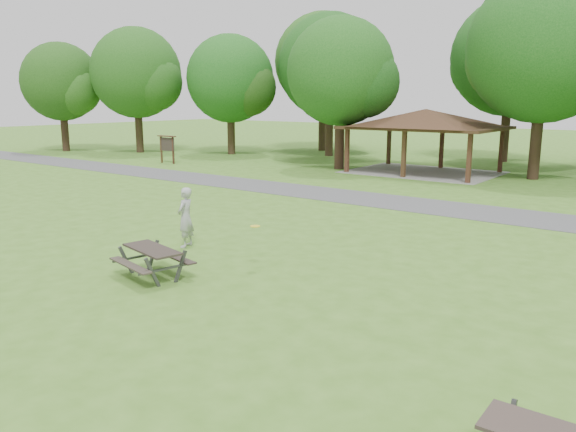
{
  "coord_description": "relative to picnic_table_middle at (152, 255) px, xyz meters",
  "views": [
    {
      "loc": [
        9.8,
        -7.59,
        4.35
      ],
      "look_at": [
        1.0,
        4.0,
        1.3
      ],
      "focal_mm": 35.0,
      "sensor_mm": 36.0,
      "label": 1
    }
  ],
  "objects": [
    {
      "name": "ground",
      "position": [
        0.91,
        -0.98,
        -0.57
      ],
      "size": [
        160.0,
        160.0,
        0.0
      ],
      "primitive_type": "plane",
      "color": "#427521",
      "rests_on": "ground"
    },
    {
      "name": "notice_board",
      "position": [
        -19.09,
        17.02,
        0.74
      ],
      "size": [
        1.6,
        0.3,
        1.88
      ],
      "color": "#3A2415",
      "rests_on": "ground"
    },
    {
      "name": "tree_deep_a",
      "position": [
        -15.99,
        31.54,
        6.56
      ],
      "size": [
        8.4,
        8.0,
        11.38
      ],
      "color": "#301F15",
      "rests_on": "ground"
    },
    {
      "name": "tree_flank_left",
      "position": [
        -33.01,
        18.04,
        4.95
      ],
      "size": [
        6.72,
        6.4,
        8.93
      ],
      "color": "black",
      "rests_on": "ground"
    },
    {
      "name": "frisbee_thrower",
      "position": [
        -1.55,
        2.54,
        0.32
      ],
      "size": [
        0.61,
        0.75,
        1.8
      ],
      "primitive_type": "imported",
      "rotation": [
        0.0,
        0.0,
        -1.26
      ],
      "color": "#A6A6A9",
      "rests_on": "ground"
    },
    {
      "name": "tree_deep_b",
      "position": [
        -0.99,
        32.04,
        6.31
      ],
      "size": [
        8.4,
        8.0,
        11.13
      ],
      "color": "#2F1D15",
      "rests_on": "ground"
    },
    {
      "name": "asphalt_path",
      "position": [
        0.91,
        13.02,
        -0.56
      ],
      "size": [
        120.0,
        3.2,
        0.02
      ],
      "primitive_type": "cube",
      "color": "#4B4B4D",
      "rests_on": "ground"
    },
    {
      "name": "frisbee_in_flight",
      "position": [
        1.6,
        2.03,
        0.58
      ],
      "size": [
        0.29,
        0.29,
        0.02
      ],
      "color": "yellow",
      "rests_on": "ground"
    },
    {
      "name": "tree_row_a",
      "position": [
        -27.0,
        21.04,
        5.58
      ],
      "size": [
        7.56,
        7.2,
        9.97
      ],
      "color": "black",
      "rests_on": "ground"
    },
    {
      "name": "tree_row_d",
      "position": [
        -8.01,
        21.54,
        5.2
      ],
      "size": [
        6.93,
        6.6,
        9.27
      ],
      "color": "black",
      "rests_on": "ground"
    },
    {
      "name": "tree_row_e",
      "position": [
        3.01,
        24.04,
        6.21
      ],
      "size": [
        8.4,
        8.0,
        11.02
      ],
      "color": "black",
      "rests_on": "ground"
    },
    {
      "name": "tree_row_c",
      "position": [
        -12.99,
        28.04,
        5.96
      ],
      "size": [
        8.19,
        7.8,
        10.67
      ],
      "color": "#312015",
      "rests_on": "ground"
    },
    {
      "name": "tree_row_b",
      "position": [
        -20.01,
        24.54,
        5.09
      ],
      "size": [
        7.14,
        6.8,
        9.28
      ],
      "color": "#2F2015",
      "rests_on": "ground"
    },
    {
      "name": "picnic_table_middle",
      "position": [
        0.0,
        0.0,
        0.0
      ],
      "size": [
        2.05,
        1.77,
        0.78
      ],
      "color": "black",
      "rests_on": "ground"
    },
    {
      "name": "pavilion",
      "position": [
        -3.09,
        23.02,
        2.49
      ],
      "size": [
        8.6,
        7.01,
        3.76
      ],
      "color": "#3D2216",
      "rests_on": "ground"
    }
  ]
}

